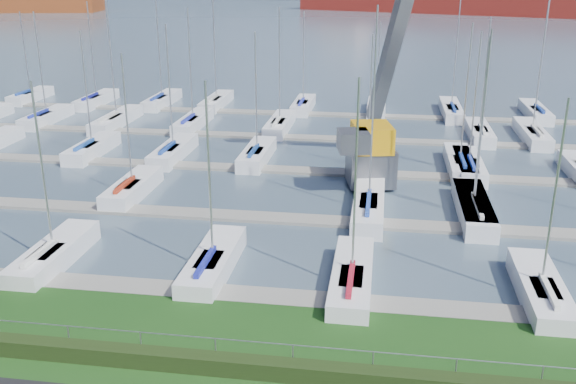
# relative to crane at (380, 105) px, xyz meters

# --- Properties ---
(water) EXTENTS (800.00, 540.00, 0.20)m
(water) POSITION_rel_crane_xyz_m (-4.67, 235.31, -5.73)
(water) COLOR #485969
(hedge) EXTENTS (80.00, 0.70, 0.70)m
(hedge) POSITION_rel_crane_xyz_m (-4.67, -25.09, -4.98)
(hedge) COLOR #1F2F11
(hedge) RESTS_ON grass
(fence) EXTENTS (80.00, 0.04, 0.04)m
(fence) POSITION_rel_crane_xyz_m (-4.67, -24.69, -4.13)
(fence) COLOR gray
(fence) RESTS_ON grass
(docks) EXTENTS (90.00, 41.60, 0.25)m
(docks) POSITION_rel_crane_xyz_m (-4.67, 1.31, -5.55)
(docks) COLOR slate
(docks) RESTS_ON water
(crane) EXTENTS (6.75, 13.17, 22.35)m
(crane) POSITION_rel_crane_xyz_m (0.00, 0.00, 0.00)
(crane) COLOR slate
(crane) RESTS_ON water
(cargo_ship_mid) EXTENTS (97.19, 51.70, 21.50)m
(cargo_ship_mid) POSITION_rel_crane_xyz_m (12.69, 188.27, -1.77)
(cargo_ship_mid) COLOR maroon
(cargo_ship_mid) RESTS_ON water
(sailboat_fleet) EXTENTS (75.00, 50.09, 13.20)m
(sailboat_fleet) POSITION_rel_crane_xyz_m (-6.09, 4.20, 0.06)
(sailboat_fleet) COLOR #1F369C
(sailboat_fleet) RESTS_ON water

